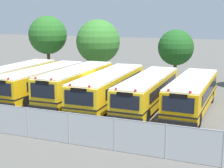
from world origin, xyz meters
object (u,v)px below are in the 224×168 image
(tree_2, at_px, (175,47))
(school_bus_1, at_px, (43,81))
(school_bus_3, at_px, (109,87))
(school_bus_2, at_px, (76,83))
(tree_1, at_px, (100,42))
(school_bus_0, at_px, (13,78))
(school_bus_4, at_px, (148,90))
(traffic_cone, at_px, (89,136))
(tree_0, at_px, (47,35))
(school_bus_5, at_px, (192,93))

(tree_2, bearing_deg, school_bus_1, -130.33)
(school_bus_1, relative_size, school_bus_3, 0.97)
(school_bus_1, xyz_separation_m, school_bus_2, (3.37, -0.05, 0.08))
(tree_1, bearing_deg, school_bus_2, -75.61)
(school_bus_0, distance_m, school_bus_4, 12.77)
(traffic_cone, bearing_deg, tree_0, 127.46)
(school_bus_3, height_order, tree_2, tree_2)
(school_bus_1, relative_size, tree_2, 1.97)
(school_bus_5, xyz_separation_m, tree_2, (-3.54, 11.08, 2.32))
(tree_0, relative_size, tree_1, 1.06)
(school_bus_2, bearing_deg, school_bus_1, -0.63)
(school_bus_4, bearing_deg, school_bus_1, 0.32)
(tree_2, relative_size, traffic_cone, 8.28)
(school_bus_1, bearing_deg, school_bus_0, 1.36)
(school_bus_3, height_order, school_bus_4, school_bus_3)
(traffic_cone, bearing_deg, tree_2, 87.27)
(school_bus_4, relative_size, traffic_cone, 16.28)
(school_bus_2, relative_size, tree_2, 1.86)
(tree_1, bearing_deg, tree_0, -177.25)
(school_bus_1, distance_m, tree_0, 13.50)
(school_bus_2, bearing_deg, tree_2, -118.37)
(tree_1, xyz_separation_m, traffic_cone, (8.16, -20.04, -3.62))
(tree_2, bearing_deg, school_bus_4, -89.19)
(school_bus_5, height_order, tree_2, tree_2)
(school_bus_3, distance_m, school_bus_4, 3.23)
(school_bus_2, bearing_deg, school_bus_5, -179.24)
(school_bus_2, height_order, traffic_cone, school_bus_2)
(school_bus_2, relative_size, tree_1, 1.57)
(school_bus_0, height_order, school_bus_1, school_bus_1)
(tree_2, bearing_deg, school_bus_3, -105.24)
(school_bus_3, distance_m, school_bus_5, 6.61)
(tree_0, bearing_deg, school_bus_2, -48.82)
(school_bus_4, distance_m, school_bus_5, 3.38)
(school_bus_1, bearing_deg, tree_2, -128.64)
(school_bus_1, relative_size, school_bus_2, 1.06)
(school_bus_5, bearing_deg, school_bus_1, 1.71)
(school_bus_4, height_order, traffic_cone, school_bus_4)
(tree_0, distance_m, traffic_cone, 25.20)
(school_bus_5, bearing_deg, school_bus_3, 3.02)
(school_bus_3, bearing_deg, tree_2, -106.40)
(school_bus_1, bearing_deg, traffic_cone, 137.16)
(school_bus_4, bearing_deg, school_bus_0, 0.23)
(school_bus_3, distance_m, tree_2, 11.90)
(school_bus_2, height_order, school_bus_5, school_bus_2)
(school_bus_1, relative_size, school_bus_4, 1.00)
(tree_1, distance_m, tree_2, 9.11)
(school_bus_4, xyz_separation_m, school_bus_5, (3.38, 0.04, 0.04))
(school_bus_0, xyz_separation_m, tree_0, (-3.41, 11.30, 3.32))
(school_bus_2, height_order, school_bus_3, school_bus_2)
(school_bus_0, height_order, school_bus_5, school_bus_5)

